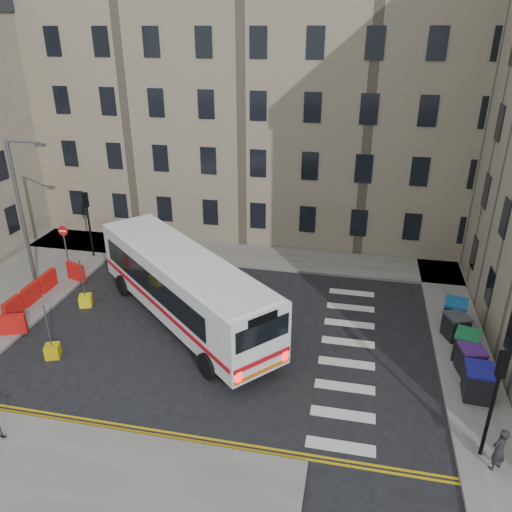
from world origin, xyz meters
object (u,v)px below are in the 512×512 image
at_px(streetlamp, 22,215).
at_px(wheelie_bin_e, 455,313).
at_px(bus, 183,284).
at_px(bollard_yellow, 86,301).
at_px(bollard_chevron, 53,351).
at_px(wheelie_bin_b, 470,360).
at_px(wheelie_bin_a, 478,382).
at_px(wheelie_bin_d, 456,326).
at_px(wheelie_bin_c, 466,345).
at_px(pedestrian, 499,449).

bearing_deg(streetlamp, wheelie_bin_e, 1.87).
distance_m(bus, bollard_yellow, 5.77).
bearing_deg(bollard_chevron, wheelie_bin_b, 7.78).
distance_m(bus, wheelie_bin_a, 13.34).
distance_m(bus, wheelie_bin_d, 12.78).
bearing_deg(wheelie_bin_a, bollard_yellow, 172.52).
xyz_separation_m(streetlamp, wheelie_bin_e, (21.85, 0.71, -3.54)).
distance_m(wheelie_bin_c, wheelie_bin_d, 1.55).
relative_size(bus, wheelie_bin_a, 8.56).
relative_size(wheelie_bin_e, pedestrian, 0.85).
relative_size(streetlamp, wheelie_bin_e, 5.96).
bearing_deg(wheelie_bin_b, wheelie_bin_c, 79.93).
relative_size(streetlamp, bollard_yellow, 13.57).
xyz_separation_m(wheelie_bin_d, bollard_chevron, (-17.35, -4.97, -0.44)).
xyz_separation_m(bus, bollard_yellow, (-5.51, 0.26, -1.68)).
bearing_deg(wheelie_bin_a, bus, 169.24).
height_order(streetlamp, bus, streetlamp).
distance_m(pedestrian, bollard_chevron, 17.75).
bearing_deg(streetlamp, pedestrian, -20.15).
distance_m(bus, wheelie_bin_e, 13.00).
height_order(bus, wheelie_bin_c, bus).
height_order(wheelie_bin_b, bollard_yellow, wheelie_bin_b).
xyz_separation_m(wheelie_bin_b, pedestrian, (-0.02, -5.07, 0.20)).
height_order(streetlamp, wheelie_bin_e, streetlamp).
xyz_separation_m(bus, wheelie_bin_e, (12.79, 2.00, -1.18)).
bearing_deg(bollard_chevron, pedestrian, -8.66).
bearing_deg(bollard_yellow, wheelie_bin_a, -10.62).
xyz_separation_m(bus, wheelie_bin_a, (12.90, -3.19, -1.17)).
relative_size(wheelie_bin_b, pedestrian, 0.77).
height_order(bus, bollard_yellow, bus).
bearing_deg(wheelie_bin_a, wheelie_bin_e, 94.35).
bearing_deg(pedestrian, wheelie_bin_c, -128.52).
bearing_deg(wheelie_bin_c, wheelie_bin_d, 114.75).
xyz_separation_m(streetlamp, wheelie_bin_a, (21.96, -4.48, -3.52)).
height_order(bus, bollard_chevron, bus).
distance_m(streetlamp, wheelie_bin_b, 22.44).
relative_size(streetlamp, wheelie_bin_d, 6.14).
xyz_separation_m(wheelie_bin_c, wheelie_bin_e, (-0.09, 2.66, 0.03)).
height_order(streetlamp, wheelie_bin_d, streetlamp).
bearing_deg(wheelie_bin_d, wheelie_bin_c, -104.56).
height_order(wheelie_bin_b, wheelie_bin_e, wheelie_bin_e).
height_order(bus, wheelie_bin_a, bus).
bearing_deg(wheelie_bin_a, pedestrian, -87.30).
bearing_deg(bus, bollard_yellow, 129.10).
bearing_deg(streetlamp, wheelie_bin_c, -5.06).
distance_m(bus, wheelie_bin_c, 12.96).
relative_size(wheelie_bin_e, bollard_chevron, 2.28).
bearing_deg(pedestrian, wheelie_bin_e, -127.90).
xyz_separation_m(wheelie_bin_a, wheelie_bin_b, (-0.01, 1.50, -0.07)).
relative_size(streetlamp, wheelie_bin_a, 6.17).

